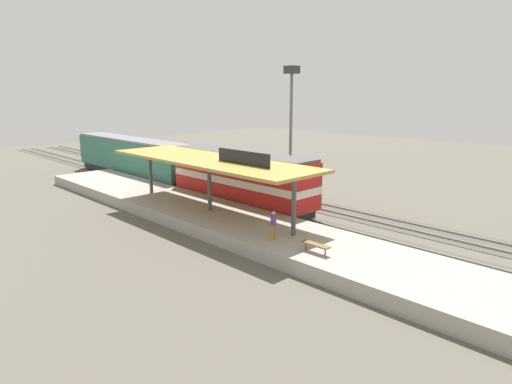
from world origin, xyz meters
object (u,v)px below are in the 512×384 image
Objects in this scene: locomotive at (241,178)px; platform_bench at (316,245)px; passenger_carriage_single at (131,157)px; light_mast at (291,102)px; person_waiting at (273,224)px; freight_car at (248,171)px.

platform_bench is at bearing -115.74° from locomotive.
passenger_carriage_single reaches higher than platform_bench.
passenger_carriage_single is 1.71× the size of light_mast.
passenger_carriage_single is (6.00, 30.45, 0.97)m from platform_bench.
passenger_carriage_single is at bearing 115.21° from light_mast.
person_waiting is at bearing -102.42° from passenger_carriage_single.
passenger_carriage_single is (0.00, 18.00, -0.10)m from locomotive.
light_mast is 18.73m from person_waiting.
locomotive is 1.20× the size of freight_car.
platform_bench is 13.86m from locomotive.
locomotive is at bearing -139.00° from freight_car.
freight_car is 17.08m from person_waiting.
person_waiting is (-6.03, -9.37, -0.56)m from locomotive.
passenger_carriage_single is 14.74m from freight_car.
platform_bench is at bearing -134.85° from light_mast.
passenger_carriage_single is at bearing 78.85° from platform_bench.
person_waiting is at bearing 90.54° from platform_bench.
freight_car is at bearing 41.00° from locomotive.
freight_car is 1.03× the size of light_mast.
passenger_carriage_single is at bearing 77.58° from person_waiting.
platform_bench is 19.57m from freight_car.
locomotive reaches higher than freight_car.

